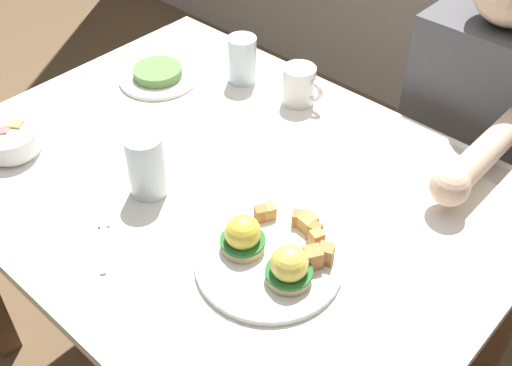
% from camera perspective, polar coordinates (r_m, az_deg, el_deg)
% --- Properties ---
extents(dining_table, '(1.20, 0.90, 0.74)m').
position_cam_1_polar(dining_table, '(1.39, -2.84, -2.79)').
color(dining_table, white).
rests_on(dining_table, ground_plane).
extents(eggs_benedict_plate, '(0.27, 0.27, 0.09)m').
position_cam_1_polar(eggs_benedict_plate, '(1.12, 1.33, -6.68)').
color(eggs_benedict_plate, white).
rests_on(eggs_benedict_plate, dining_table).
extents(fruit_bowl, '(0.12, 0.12, 0.06)m').
position_cam_1_polar(fruit_bowl, '(1.46, -21.62, 3.51)').
color(fruit_bowl, white).
rests_on(fruit_bowl, dining_table).
extents(coffee_mug, '(0.11, 0.08, 0.09)m').
position_cam_1_polar(coffee_mug, '(1.51, 4.04, 9.05)').
color(coffee_mug, white).
rests_on(coffee_mug, dining_table).
extents(fork, '(0.13, 0.11, 0.00)m').
position_cam_1_polar(fork, '(1.22, -13.82, -4.99)').
color(fork, silver).
rests_on(fork, dining_table).
extents(water_glass_near, '(0.07, 0.07, 0.12)m').
position_cam_1_polar(water_glass_near, '(1.59, -1.26, 11.02)').
color(water_glass_near, silver).
rests_on(water_glass_near, dining_table).
extents(water_glass_far, '(0.08, 0.08, 0.14)m').
position_cam_1_polar(water_glass_far, '(1.26, -10.00, 1.30)').
color(water_glass_far, silver).
rests_on(water_glass_far, dining_table).
extents(side_plate, '(0.20, 0.20, 0.04)m').
position_cam_1_polar(side_plate, '(1.63, -8.99, 9.75)').
color(side_plate, white).
rests_on(side_plate, dining_table).
extents(diner_person, '(0.34, 0.54, 1.14)m').
position_cam_1_polar(diner_person, '(1.66, 19.07, 4.01)').
color(diner_person, '#33333D').
rests_on(diner_person, ground_plane).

